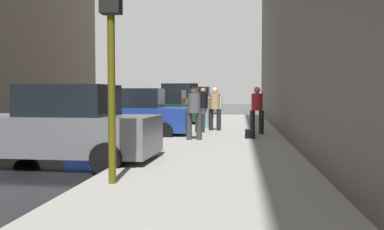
{
  "coord_description": "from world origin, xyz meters",
  "views": [
    {
      "loc": [
        6.54,
        -10.33,
        1.58
      ],
      "look_at": [
        4.96,
        3.58,
        0.9
      ],
      "focal_mm": 40.0,
      "sensor_mm": 36.0,
      "label": 1
    }
  ],
  "objects": [
    {
      "name": "pedestrian_in_tan_coat",
      "position": [
        5.53,
        6.63,
        1.1
      ],
      "size": [
        0.52,
        0.46,
        1.71
      ],
      "color": "black",
      "rests_on": "sidewalk"
    },
    {
      "name": "parked_white_van",
      "position": [
        2.65,
        27.42,
        1.03
      ],
      "size": [
        4.65,
        2.15,
        2.25
      ],
      "color": "silver",
      "rests_on": "ground_plane"
    },
    {
      "name": "parked_bronze_suv",
      "position": [
        2.65,
        16.05,
        1.03
      ],
      "size": [
        4.65,
        2.17,
        2.25
      ],
      "color": "brown",
      "rests_on": "ground_plane"
    },
    {
      "name": "pedestrian_in_jeans",
      "position": [
        4.96,
        7.8,
        1.1
      ],
      "size": [
        0.53,
        0.47,
        1.71
      ],
      "color": "#728CB2",
      "rests_on": "sidewalk"
    },
    {
      "name": "parked_gray_coupe",
      "position": [
        2.65,
        -1.29,
        0.85
      ],
      "size": [
        4.26,
        2.17,
        1.79
      ],
      "color": "slate",
      "rests_on": "ground_plane"
    },
    {
      "name": "parked_blue_sedan",
      "position": [
        2.65,
        4.65,
        0.85
      ],
      "size": [
        4.24,
        2.14,
        1.79
      ],
      "color": "navy",
      "rests_on": "ground_plane"
    },
    {
      "name": "rolling_suitcase",
      "position": [
        5.01,
        5.88,
        0.49
      ],
      "size": [
        0.39,
        0.58,
        1.04
      ],
      "color": "black",
      "rests_on": "sidewalk"
    },
    {
      "name": "pedestrian_in_red_jacket",
      "position": [
        7.14,
        5.33,
        1.1
      ],
      "size": [
        0.5,
        0.4,
        1.71
      ],
      "color": "black",
      "rests_on": "sidewalk"
    },
    {
      "name": "parked_dark_green_sedan",
      "position": [
        2.65,
        10.73,
        0.85
      ],
      "size": [
        4.22,
        2.1,
        1.79
      ],
      "color": "#193828",
      "rests_on": "ground_plane"
    },
    {
      "name": "duffel_bag",
      "position": [
        6.86,
        3.75,
        0.29
      ],
      "size": [
        0.32,
        0.44,
        0.28
      ],
      "color": "black",
      "rests_on": "sidewalk"
    },
    {
      "name": "fire_hydrant",
      "position": [
        4.45,
        4.84,
        0.5
      ],
      "size": [
        0.42,
        0.22,
        0.7
      ],
      "color": "red",
      "rests_on": "sidewalk"
    },
    {
      "name": "pedestrian_with_beanie",
      "position": [
        5.1,
        3.01,
        1.14
      ],
      "size": [
        0.51,
        0.41,
        1.78
      ],
      "color": "#333338",
      "rests_on": "sidewalk"
    },
    {
      "name": "parked_silver_sedan",
      "position": [
        2.65,
        21.5,
        0.85
      ],
      "size": [
        4.27,
        2.18,
        1.79
      ],
      "color": "#B7BABF",
      "rests_on": "ground_plane"
    },
    {
      "name": "sidewalk",
      "position": [
        6.0,
        0.0,
        0.07
      ],
      "size": [
        4.0,
        40.0,
        0.15
      ],
      "primitive_type": "cube",
      "color": "gray",
      "rests_on": "ground_plane"
    },
    {
      "name": "traffic_light",
      "position": [
        4.5,
        -3.7,
        2.76
      ],
      "size": [
        0.32,
        0.32,
        3.6
      ],
      "color": "#514C0F",
      "rests_on": "sidewalk"
    }
  ]
}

